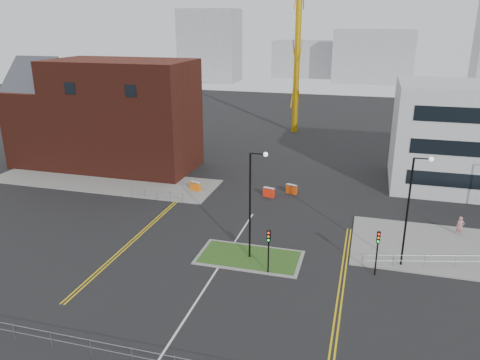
% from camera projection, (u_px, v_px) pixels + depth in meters
% --- Properties ---
extents(ground, '(200.00, 200.00, 0.00)m').
position_uv_depth(ground, '(192.00, 308.00, 31.93)').
color(ground, black).
rests_on(ground, ground).
extents(pavement_left, '(28.00, 8.00, 0.12)m').
position_uv_depth(pavement_left, '(104.00, 181.00, 57.05)').
color(pavement_left, slate).
rests_on(pavement_left, ground).
extents(island_kerb, '(8.60, 4.60, 0.08)m').
position_uv_depth(island_kerb, '(250.00, 257.00, 38.70)').
color(island_kerb, slate).
rests_on(island_kerb, ground).
extents(grass_island, '(8.00, 4.00, 0.12)m').
position_uv_depth(grass_island, '(250.00, 257.00, 38.69)').
color(grass_island, '#234316').
rests_on(grass_island, ground).
extents(brick_building, '(24.20, 10.07, 14.24)m').
position_uv_depth(brick_building, '(103.00, 115.00, 61.07)').
color(brick_building, '#471911').
rests_on(brick_building, ground).
extents(streetlamp_island, '(1.46, 0.36, 9.18)m').
position_uv_depth(streetlamp_island, '(253.00, 197.00, 36.90)').
color(streetlamp_island, black).
rests_on(streetlamp_island, ground).
extents(streetlamp_right_near, '(1.46, 0.36, 9.18)m').
position_uv_depth(streetlamp_right_near, '(411.00, 203.00, 35.66)').
color(streetlamp_right_near, black).
rests_on(streetlamp_right_near, ground).
extents(traffic_light_island, '(0.28, 0.33, 3.65)m').
position_uv_depth(traffic_light_island, '(269.00, 244.00, 35.53)').
color(traffic_light_island, black).
rests_on(traffic_light_island, ground).
extents(traffic_light_right, '(0.28, 0.33, 3.65)m').
position_uv_depth(traffic_light_right, '(378.00, 245.00, 35.31)').
color(traffic_light_right, black).
rests_on(traffic_light_right, ground).
extents(railing_front, '(24.05, 0.05, 1.10)m').
position_uv_depth(railing_front, '(153.00, 357.00, 26.21)').
color(railing_front, gray).
rests_on(railing_front, ground).
extents(railing_left, '(6.05, 0.05, 1.10)m').
position_uv_depth(railing_left, '(157.00, 194.00, 50.89)').
color(railing_left, gray).
rests_on(railing_left, ground).
extents(centre_line, '(0.15, 30.00, 0.01)m').
position_uv_depth(centre_line, '(202.00, 293.00, 33.75)').
color(centre_line, silver).
rests_on(centre_line, ground).
extents(yellow_left_a, '(0.12, 24.00, 0.01)m').
position_uv_depth(yellow_left_a, '(140.00, 232.00, 43.33)').
color(yellow_left_a, gold).
rests_on(yellow_left_a, ground).
extents(yellow_left_b, '(0.12, 24.00, 0.01)m').
position_uv_depth(yellow_left_b, '(143.00, 233.00, 43.26)').
color(yellow_left_b, gold).
rests_on(yellow_left_b, ground).
extents(yellow_right_a, '(0.12, 20.00, 0.01)m').
position_uv_depth(yellow_right_a, '(340.00, 283.00, 34.98)').
color(yellow_right_a, gold).
rests_on(yellow_right_a, ground).
extents(yellow_right_b, '(0.12, 20.00, 0.01)m').
position_uv_depth(yellow_right_b, '(344.00, 284.00, 34.90)').
color(yellow_right_b, gold).
rests_on(yellow_right_b, ground).
extents(skyline_a, '(18.00, 12.00, 22.00)m').
position_uv_depth(skyline_a, '(210.00, 46.00, 147.88)').
color(skyline_a, gray).
rests_on(skyline_a, ground).
extents(skyline_b, '(24.00, 12.00, 16.00)m').
position_uv_depth(skyline_b, '(373.00, 56.00, 145.22)').
color(skyline_b, gray).
rests_on(skyline_b, ground).
extents(skyline_d, '(30.00, 12.00, 12.00)m').
position_uv_depth(skyline_d, '(318.00, 59.00, 159.57)').
color(skyline_d, gray).
rests_on(skyline_d, ground).
extents(pedestrian, '(0.72, 0.51, 1.85)m').
position_uv_depth(pedestrian, '(460.00, 226.00, 42.41)').
color(pedestrian, tan).
rests_on(pedestrian, ground).
extents(barrier_left, '(1.41, 0.90, 1.13)m').
position_uv_depth(barrier_left, '(195.00, 186.00, 53.60)').
color(barrier_left, '#DE620C').
rests_on(barrier_left, ground).
extents(barrier_mid, '(1.33, 0.82, 1.06)m').
position_uv_depth(barrier_mid, '(292.00, 189.00, 52.90)').
color(barrier_mid, '#CE3F0B').
rests_on(barrier_mid, ground).
extents(barrier_right, '(1.33, 0.76, 1.07)m').
position_uv_depth(barrier_right, '(269.00, 192.00, 51.91)').
color(barrier_right, red).
rests_on(barrier_right, ground).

